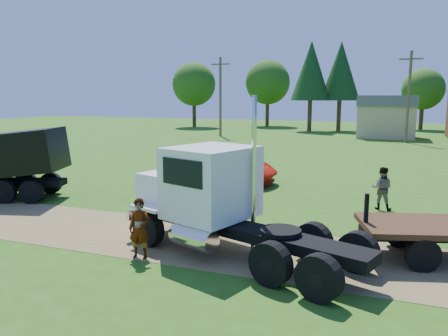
% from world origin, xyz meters
% --- Properties ---
extents(ground, '(140.00, 140.00, 0.00)m').
position_xyz_m(ground, '(0.00, 0.00, 0.00)').
color(ground, '#2E5412').
rests_on(ground, ground).
extents(dirt_track, '(120.00, 4.20, 0.01)m').
position_xyz_m(dirt_track, '(0.00, 0.00, 0.01)').
color(dirt_track, brown).
rests_on(dirt_track, ground).
extents(white_semi_tractor, '(7.88, 4.72, 4.68)m').
position_xyz_m(white_semi_tractor, '(-0.35, -0.42, 1.60)').
color(white_semi_tractor, black).
rests_on(white_semi_tractor, ground).
extents(orange_pickup, '(6.33, 3.17, 1.72)m').
position_xyz_m(orange_pickup, '(-3.96, 9.37, 0.86)').
color(orange_pickup, red).
rests_on(orange_pickup, ground).
extents(spectator_a, '(0.69, 0.50, 1.77)m').
position_xyz_m(spectator_a, '(-2.04, -1.88, 0.88)').
color(spectator_a, '#999999').
rests_on(spectator_a, ground).
extents(spectator_b, '(0.91, 0.74, 1.78)m').
position_xyz_m(spectator_b, '(4.35, 6.49, 0.89)').
color(spectator_b, '#999999').
rests_on(spectator_b, ground).
extents(tan_shed, '(6.20, 5.40, 4.70)m').
position_xyz_m(tan_shed, '(4.00, 40.00, 2.42)').
color(tan_shed, tan).
rests_on(tan_shed, ground).
extents(utility_poles, '(42.20, 0.28, 9.00)m').
position_xyz_m(utility_poles, '(6.00, 35.00, 4.71)').
color(utility_poles, '#4F3E2D').
rests_on(utility_poles, ground).
extents(tree_row, '(58.41, 13.99, 11.69)m').
position_xyz_m(tree_row, '(3.91, 50.30, 6.87)').
color(tree_row, '#3D2F18').
rests_on(tree_row, ground).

